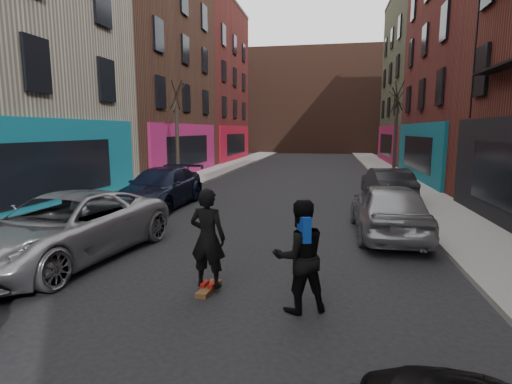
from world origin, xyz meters
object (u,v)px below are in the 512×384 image
at_px(tree_right_far, 396,123).
at_px(skateboarder, 208,238).
at_px(skateboard, 209,289).
at_px(parked_left_far, 65,227).
at_px(pedestrian, 300,256).
at_px(parked_right_far, 388,209).
at_px(tree_left_far, 177,125).
at_px(parked_left_end, 161,188).
at_px(parked_right_end, 387,184).

bearing_deg(tree_right_far, skateboarder, -107.61).
bearing_deg(skateboard, tree_right_far, 78.31).
bearing_deg(skateboard, parked_left_far, 168.58).
bearing_deg(skateboarder, skateboard, -174.08).
distance_m(skateboard, skateboarder, 1.01).
bearing_deg(pedestrian, skateboard, -40.78).
bearing_deg(parked_right_far, pedestrian, 67.13).
xyz_separation_m(tree_left_far, skateboard, (6.07, -13.96, -3.33)).
height_order(parked_left_end, parked_right_far, parked_right_far).
xyz_separation_m(parked_left_far, parked_right_end, (8.65, 9.79, -0.07)).
height_order(tree_left_far, tree_right_far, tree_right_far).
xyz_separation_m(skateboard, skateboarder, (-0.00, 0.00, 1.01)).
height_order(skateboarder, pedestrian, skateboarder).
xyz_separation_m(tree_left_far, pedestrian, (7.85, -14.47, -2.40)).
height_order(parked_left_end, parked_right_end, parked_left_end).
relative_size(tree_right_far, parked_right_far, 1.44).
bearing_deg(tree_right_far, parked_right_far, -98.97).
xyz_separation_m(parked_left_end, parked_right_far, (8.42, -3.06, 0.03)).
xyz_separation_m(parked_left_end, skateboarder, (4.47, -7.97, 0.28)).
xyz_separation_m(skateboarder, pedestrian, (1.78, -0.51, -0.08)).
height_order(tree_left_far, pedestrian, tree_left_far).
distance_m(parked_left_end, parked_right_end, 9.69).
distance_m(parked_left_end, parked_right_far, 8.96).
bearing_deg(skateboarder, tree_right_far, -101.69).
relative_size(tree_left_far, skateboard, 8.12).
relative_size(skateboard, pedestrian, 0.41).
xyz_separation_m(tree_right_far, parked_left_end, (-10.80, -11.99, -2.75)).
bearing_deg(parked_left_end, skateboard, -59.92).
relative_size(parked_right_end, skateboard, 5.54).
height_order(parked_left_end, skateboard, parked_left_end).
xyz_separation_m(tree_left_far, parked_left_end, (1.60, -5.99, -2.60)).
distance_m(skateboard, pedestrian, 2.07).
xyz_separation_m(tree_right_far, parked_right_far, (-2.38, -15.06, -2.72)).
distance_m(parked_left_far, skateboarder, 4.12).
bearing_deg(skateboarder, pedestrian, 169.83).
height_order(tree_left_far, parked_right_end, tree_left_far).
relative_size(parked_left_end, pedestrian, 2.76).
distance_m(parked_right_far, skateboarder, 6.31).
relative_size(tree_left_far, skateboarder, 3.39).
bearing_deg(skateboarder, parked_right_far, -122.99).
height_order(parked_left_end, skateboarder, skateboarder).
relative_size(tree_left_far, parked_right_far, 1.37).
height_order(tree_left_far, parked_left_far, tree_left_far).
relative_size(tree_left_far, parked_right_end, 1.47).
bearing_deg(pedestrian, tree_right_far, -127.23).
bearing_deg(parked_left_far, parked_left_end, 101.84).
bearing_deg(tree_right_far, parked_right_end, -100.14).
bearing_deg(parked_left_far, skateboard, -10.14).
distance_m(parked_left_far, pedestrian, 5.96).
height_order(tree_right_far, skateboard, tree_right_far).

